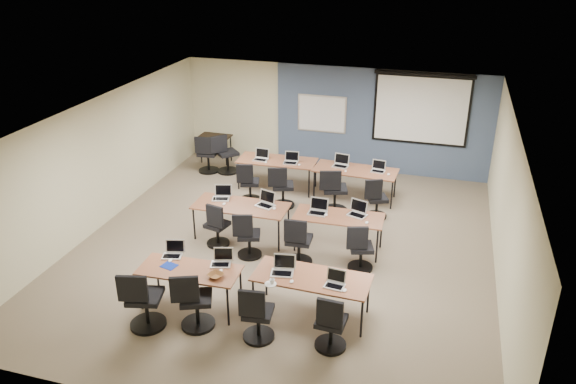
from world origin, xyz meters
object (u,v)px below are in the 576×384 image
(projector_screen, at_px, (422,105))
(training_table_back_right, at_px, (356,171))
(task_chair_2, at_px, (257,318))
(spare_chair_a, at_px, (226,157))
(task_chair_11, at_px, (376,202))
(laptop_1, at_px, (222,260))
(task_chair_5, at_px, (248,239))
(training_table_mid_left, at_px, (241,207))
(laptop_6, at_px, (318,209))
(task_chair_0, at_px, (143,304))
(task_chair_3, at_px, (331,327))
(training_table_front_right, at_px, (312,279))
(laptop_3, at_px, (335,282))
(laptop_7, at_px, (358,211))
(training_table_back_left, at_px, (277,162))
(laptop_5, at_px, (266,202))
(laptop_0, at_px, (173,252))
(task_chair_1, at_px, (194,305))
(laptop_11, at_px, (378,169))
(task_chair_7, at_px, (360,251))
(utility_table, at_px, (215,139))
(training_table_mid_right, at_px, (339,218))
(whiteboard, at_px, (322,114))
(task_chair_6, at_px, (298,245))
(laptop_4, at_px, (222,195))
(training_table_front_left, at_px, (189,272))
(task_chair_8, at_px, (249,185))
(laptop_8, at_px, (261,157))
(task_chair_4, at_px, (217,228))
(spare_chair_b, at_px, (207,157))
(laptop_9, at_px, (291,160))
(laptop_10, at_px, (341,163))
(task_chair_10, at_px, (334,194))

(projector_screen, relative_size, training_table_back_right, 1.25)
(task_chair_2, distance_m, spare_chair_a, 6.83)
(task_chair_11, xyz_separation_m, spare_chair_a, (-4.13, 1.53, 0.04))
(laptop_1, relative_size, task_chair_5, 0.34)
(training_table_mid_left, distance_m, task_chair_5, 0.85)
(task_chair_2, bearing_deg, laptop_6, 79.24)
(task_chair_0, bearing_deg, task_chair_3, -7.27)
(training_table_front_right, distance_m, laptop_3, 0.43)
(laptop_3, height_order, laptop_7, laptop_7)
(training_table_back_left, distance_m, spare_chair_a, 1.70)
(laptop_5, bearing_deg, task_chair_3, -38.39)
(training_table_front_right, bearing_deg, laptop_0, -177.82)
(task_chair_1, height_order, laptop_11, task_chair_1)
(projector_screen, height_order, task_chair_7, projector_screen)
(laptop_1, relative_size, spare_chair_a, 0.32)
(task_chair_5, height_order, utility_table, task_chair_5)
(training_table_mid_right, relative_size, utility_table, 2.03)
(whiteboard, bearing_deg, task_chair_6, -81.66)
(task_chair_0, height_order, task_chair_3, task_chair_0)
(training_table_back_left, height_order, laptop_4, laptop_4)
(training_table_front_left, height_order, laptop_3, laptop_3)
(laptop_4, xyz_separation_m, task_chair_8, (0.04, 1.49, -0.40))
(utility_table, bearing_deg, training_table_front_left, -69.73)
(task_chair_3, bearing_deg, task_chair_5, 137.09)
(training_table_back_left, distance_m, laptop_8, 0.40)
(task_chair_2, bearing_deg, task_chair_4, 117.25)
(task_chair_2, bearing_deg, laptop_11, 72.43)
(task_chair_5, xyz_separation_m, laptop_11, (2.01, 3.27, 0.40))
(training_table_back_right, relative_size, spare_chair_b, 1.89)
(task_chair_1, distance_m, laptop_9, 5.49)
(task_chair_7, relative_size, laptop_8, 2.82)
(laptop_8, distance_m, spare_chair_a, 1.42)
(task_chair_1, bearing_deg, laptop_8, 76.29)
(laptop_9, bearing_deg, laptop_6, -69.60)
(training_table_mid_right, height_order, laptop_11, laptop_11)
(task_chair_2, distance_m, task_chair_7, 2.67)
(laptop_8, bearing_deg, task_chair_8, -89.80)
(task_chair_3, relative_size, task_chair_11, 1.02)
(laptop_1, xyz_separation_m, task_chair_5, (-0.10, 1.47, -0.40))
(projector_screen, bearing_deg, whiteboard, 179.55)
(whiteboard, height_order, task_chair_11, whiteboard)
(task_chair_1, height_order, laptop_9, task_chair_1)
(projector_screen, height_order, laptop_9, projector_screen)
(training_table_back_right, bearing_deg, training_table_back_left, -179.33)
(task_chair_0, distance_m, laptop_10, 6.16)
(laptop_10, bearing_deg, whiteboard, 125.29)
(training_table_mid_right, xyz_separation_m, task_chair_10, (-0.43, 1.59, -0.24))
(task_chair_10, bearing_deg, task_chair_2, -108.71)
(task_chair_3, distance_m, laptop_6, 3.14)
(task_chair_0, distance_m, task_chair_7, 3.94)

